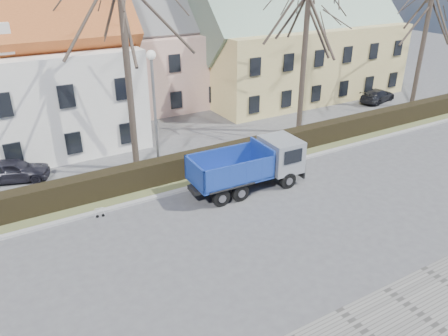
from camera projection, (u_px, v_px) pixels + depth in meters
ground at (244, 228)px, 19.73m from camera, size 120.00×120.00×0.00m
curb_far at (198, 186)px, 23.30m from camera, size 80.00×0.30×0.12m
grass_strip at (185, 175)px, 24.55m from camera, size 80.00×3.00×0.10m
hedge at (186, 166)px, 24.14m from camera, size 60.00×0.90×1.30m
building_pink at (154, 55)px, 35.46m from camera, size 10.80×8.80×8.00m
building_yellow at (294, 45)px, 38.48m from camera, size 18.80×10.80×8.50m
tree_1 at (127, 58)px, 22.75m from camera, size 9.20×9.20×12.65m
tree_2 at (304, 53)px, 28.57m from camera, size 8.00×8.00×11.00m
tree_3 at (423, 42)px, 34.16m from camera, size 7.60×7.60×10.45m
dump_truck at (243, 168)px, 22.51m from camera, size 6.41×2.59×2.53m
streetlight at (155, 116)px, 23.15m from camera, size 0.55×0.55×7.01m
cart_frame at (96, 213)px, 20.37m from camera, size 0.65×0.43×0.56m
parked_car_a at (13, 170)px, 23.71m from camera, size 4.02×2.61×1.27m
parked_car_b at (377, 95)px, 37.24m from camera, size 4.13×2.42×1.12m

